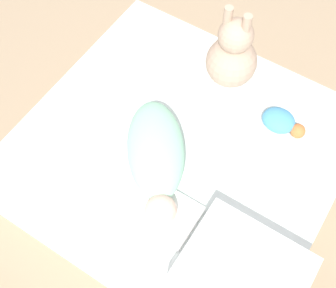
{
  "coord_description": "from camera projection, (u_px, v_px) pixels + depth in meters",
  "views": [
    {
      "loc": [
        0.43,
        -0.74,
        1.61
      ],
      "look_at": [
        -0.02,
        -0.04,
        0.21
      ],
      "focal_mm": 50.0,
      "sensor_mm": 36.0,
      "label": 1
    }
  ],
  "objects": [
    {
      "name": "ground_plane",
      "position": [
        179.0,
        165.0,
        1.83
      ],
      "size": [
        12.0,
        12.0,
        0.0
      ],
      "primitive_type": "plane",
      "color": "#9E8466"
    },
    {
      "name": "bed_mattress",
      "position": [
        179.0,
        155.0,
        1.76
      ],
      "size": [
        1.11,
        1.06,
        0.16
      ],
      "color": "white",
      "rests_on": "ground_plane"
    },
    {
      "name": "burp_cloth",
      "position": [
        163.0,
        212.0,
        1.55
      ],
      "size": [
        0.23,
        0.17,
        0.02
      ],
      "color": "white",
      "rests_on": "bed_mattress"
    },
    {
      "name": "swaddled_baby",
      "position": [
        156.0,
        155.0,
        1.6
      ],
      "size": [
        0.4,
        0.45,
        0.12
      ],
      "rotation": [
        0.0,
        0.0,
        5.37
      ],
      "color": "#99D6B2",
      "rests_on": "bed_mattress"
    },
    {
      "name": "pillow",
      "position": [
        243.0,
        273.0,
        1.41
      ],
      "size": [
        0.37,
        0.3,
        0.09
      ],
      "color": "white",
      "rests_on": "bed_mattress"
    },
    {
      "name": "bunny_plush",
      "position": [
        231.0,
        55.0,
        1.73
      ],
      "size": [
        0.2,
        0.2,
        0.35
      ],
      "color": "tan",
      "rests_on": "bed_mattress"
    },
    {
      "name": "turtle_plush",
      "position": [
        282.0,
        122.0,
        1.7
      ],
      "size": [
        0.17,
        0.1,
        0.07
      ],
      "color": "#4C99C6",
      "rests_on": "bed_mattress"
    }
  ]
}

